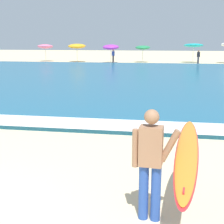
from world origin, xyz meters
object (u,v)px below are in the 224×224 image
beach_umbrella_0 (45,46)px  beach_umbrella_1 (77,46)px  beachgoer_near_row_left (198,57)px  surfer_with_board (169,157)px  beachgoer_near_row_mid (113,56)px  beach_umbrella_3 (143,48)px  beach_umbrella_4 (194,45)px  beach_umbrella_2 (111,47)px

beach_umbrella_0 → beach_umbrella_1: 4.29m
beach_umbrella_1 → beachgoer_near_row_left: (14.42, -1.91, -1.09)m
surfer_with_board → beachgoer_near_row_mid: size_ratio=1.86×
beach_umbrella_3 → beach_umbrella_4: bearing=4.3°
beachgoer_near_row_mid → beach_umbrella_0: bearing=172.3°
beach_umbrella_2 → beachgoer_near_row_left: beach_umbrella_2 is taller
beach_umbrella_2 → beachgoer_near_row_left: 10.13m
beach_umbrella_3 → beachgoer_near_row_left: 6.85m
beach_umbrella_3 → beachgoer_near_row_mid: size_ratio=1.31×
surfer_with_board → beach_umbrella_2: size_ratio=1.31×
beach_umbrella_0 → beach_umbrella_4: 18.32m
surfer_with_board → beachgoer_near_row_mid: bearing=100.7°
beach_umbrella_2 → beachgoer_near_row_mid: 1.05m
beachgoer_near_row_left → beach_umbrella_2: bearing=174.2°
surfer_with_board → beach_umbrella_3: 35.25m
beach_umbrella_3 → beachgoer_near_row_mid: (-3.41, -1.25, -0.94)m
beach_umbrella_3 → beachgoer_near_row_left: size_ratio=1.31×
beach_umbrella_4 → beachgoer_near_row_mid: 9.62m
beachgoer_near_row_left → beach_umbrella_3: bearing=159.4°
beach_umbrella_4 → beachgoer_near_row_left: (0.37, -2.83, -1.20)m
beach_umbrella_3 → beach_umbrella_4: (5.98, 0.45, 0.26)m
beach_umbrella_0 → beach_umbrella_1: (4.27, -0.43, 0.06)m
beach_umbrella_3 → beachgoer_near_row_mid: beach_umbrella_3 is taller
beach_umbrella_0 → beachgoer_near_row_mid: bearing=-7.7°
surfer_with_board → beach_umbrella_1: 36.38m
beachgoer_near_row_left → surfer_with_board: bearing=-95.8°
beach_umbrella_3 → beachgoer_near_row_left: beach_umbrella_3 is taller
beach_umbrella_2 → beach_umbrella_1: bearing=168.6°
beach_umbrella_0 → beach_umbrella_3: beach_umbrella_0 is taller
surfer_with_board → beach_umbrella_0: bearing=113.6°
beach_umbrella_4 → beachgoer_near_row_mid: (-9.39, -1.70, -1.20)m
beach_umbrella_1 → surfer_with_board: bearing=-72.3°
beach_umbrella_1 → beach_umbrella_3: (8.07, 0.48, -0.15)m
beachgoer_near_row_left → beachgoer_near_row_mid: 9.82m
surfer_with_board → beachgoer_near_row_left: 32.90m
beach_umbrella_0 → beachgoer_near_row_mid: (8.92, -1.21, -1.03)m
beach_umbrella_2 → beachgoer_near_row_mid: beach_umbrella_2 is taller
beachgoer_near_row_left → beach_umbrella_1: bearing=172.5°
beach_umbrella_0 → surfer_with_board: bearing=-66.4°
beach_umbrella_4 → beachgoer_near_row_mid: beach_umbrella_4 is taller
beach_umbrella_2 → beach_umbrella_3: size_ratio=1.08×
beach_umbrella_3 → beach_umbrella_1: bearing=-176.6°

